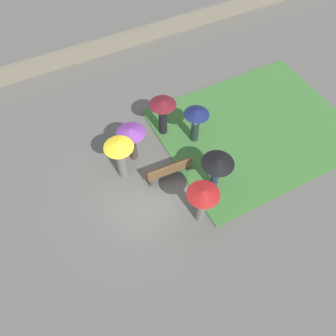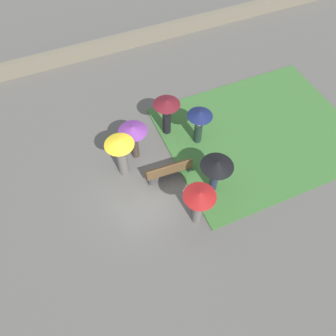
# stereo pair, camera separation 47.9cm
# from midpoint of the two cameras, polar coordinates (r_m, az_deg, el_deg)

# --- Properties ---
(ground_plane) EXTENTS (90.00, 90.00, 0.00)m
(ground_plane) POSITION_cam_midpoint_polar(r_m,az_deg,el_deg) (13.01, -3.93, -2.13)
(ground_plane) COLOR #66635E
(lawn_patch_near) EXTENTS (8.05, 6.50, 0.06)m
(lawn_patch_near) POSITION_cam_midpoint_polar(r_m,az_deg,el_deg) (15.00, 16.50, 5.84)
(lawn_patch_near) COLOR #427A38
(lawn_patch_near) RESTS_ON ground_plane
(parapet_wall) EXTENTS (45.00, 0.35, 0.82)m
(parapet_wall) POSITION_cam_midpoint_polar(r_m,az_deg,el_deg) (18.44, -13.82, 19.02)
(parapet_wall) COLOR gray
(parapet_wall) RESTS_ON ground_plane
(park_bench) EXTENTS (1.86, 0.52, 0.90)m
(park_bench) POSITION_cam_midpoint_polar(r_m,az_deg,el_deg) (12.66, 1.25, -0.42)
(park_bench) COLOR brown
(park_bench) RESTS_ON ground_plane
(crowd_person_black) EXTENTS (1.20, 1.20, 1.82)m
(crowd_person_black) POSITION_cam_midpoint_polar(r_m,az_deg,el_deg) (11.70, 9.64, 0.04)
(crowd_person_black) COLOR #282D47
(crowd_person_black) RESTS_ON ground_plane
(crowd_person_yellow) EXTENTS (1.10, 1.10, 1.96)m
(crowd_person_yellow) POSITION_cam_midpoint_polar(r_m,az_deg,el_deg) (12.21, -7.15, 2.92)
(crowd_person_yellow) COLOR slate
(crowd_person_yellow) RESTS_ON ground_plane
(crowd_person_navy) EXTENTS (1.02, 1.02, 1.80)m
(crowd_person_navy) POSITION_cam_midpoint_polar(r_m,az_deg,el_deg) (13.24, 6.53, 8.25)
(crowd_person_navy) COLOR #1E3328
(crowd_person_navy) RESTS_ON ground_plane
(crowd_person_purple) EXTENTS (1.12, 1.12, 1.74)m
(crowd_person_purple) POSITION_cam_midpoint_polar(r_m,az_deg,el_deg) (12.67, -5.00, 5.86)
(crowd_person_purple) COLOR #47382D
(crowd_person_purple) RESTS_ON ground_plane
(crowd_person_maroon) EXTENTS (1.11, 1.11, 1.90)m
(crowd_person_maroon) POSITION_cam_midpoint_polar(r_m,az_deg,el_deg) (13.46, 0.79, 10.08)
(crowd_person_maroon) COLOR black
(crowd_person_maroon) RESTS_ON ground_plane
(crowd_person_red) EXTENTS (1.11, 1.11, 1.92)m
(crowd_person_red) POSITION_cam_midpoint_polar(r_m,az_deg,el_deg) (10.97, 6.68, -5.66)
(crowd_person_red) COLOR slate
(crowd_person_red) RESTS_ON ground_plane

